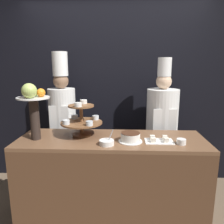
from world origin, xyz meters
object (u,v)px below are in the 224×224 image
Objects in this scene: serving_bowl_near at (107,142)px; chef_left at (63,118)px; cake_round at (130,137)px; cup_white at (181,142)px; tiered_stand at (81,119)px; fruit_pedestal at (33,103)px; chef_center_left at (162,123)px; cake_square_tray at (159,140)px.

chef_left reaches higher than serving_bowl_near.
cake_round is 2.67× the size of cup_white.
tiered_stand is at bearing 161.70° from cake_round.
chef_center_left is (1.36, 0.70, -0.36)m from fruit_pedestal.
cup_white is (0.97, -0.22, -0.15)m from tiered_stand.
chef_left is (0.08, 0.70, -0.31)m from fruit_pedestal.
serving_bowl_near is 1.03m from chef_left.
tiered_stand is at bearing -57.45° from chef_left.
fruit_pedestal is 6.46× the size of cup_white.
chef_center_left is (0.93, 0.55, -0.18)m from tiered_stand.
cake_round is 0.86× the size of cake_square_tray.
cup_white is (0.47, -0.05, -0.02)m from cake_round.
chef_left is (-1.13, 0.70, 0.04)m from cake_square_tray.
cake_round is at bearing -120.86° from chef_center_left.
cake_square_tray is at bearing -11.21° from tiered_stand.
fruit_pedestal is at bearing 171.22° from serving_bowl_near.
cake_square_tray is (0.78, -0.15, -0.16)m from tiered_stand.
chef_left is (-0.63, 0.81, 0.03)m from serving_bowl_near.
fruit_pedestal reaches higher than cup_white.
tiered_stand is at bearing 136.66° from serving_bowl_near.
cake_square_tray is at bearing 2.33° from cake_round.
tiered_stand is at bearing 167.38° from cup_white.
cake_square_tray is 0.51m from serving_bowl_near.
cake_round is at bearing 23.74° from serving_bowl_near.
chef_left reaches higher than tiered_stand.
cup_white is at bearing -2.62° from fruit_pedestal.
serving_bowl_near is at bearing -167.70° from cake_square_tray.
chef_center_left is at bearing -0.01° from chef_left.
serving_bowl_near reaches higher than cake_square_tray.
cake_round is 0.24m from serving_bowl_near.
chef_center_left reaches higher than fruit_pedestal.
chef_center_left is (0.65, 0.81, -0.02)m from serving_bowl_near.
cake_round is at bearing -18.30° from tiered_stand.
fruit_pedestal is 1.57m from chef_center_left.
cake_square_tray is 0.72m from chef_center_left.
cake_round is 0.47m from cup_white.
tiered_stand reaches higher than cup_white.
cup_white is at bearing -12.62° from tiered_stand.
chef_left is 1.04× the size of chef_center_left.
serving_bowl_near is (0.28, -0.26, -0.15)m from tiered_stand.
cake_square_tray is (1.21, -0.00, -0.35)m from fruit_pedestal.
serving_bowl_near reaches higher than cake_round.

